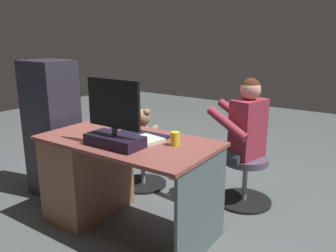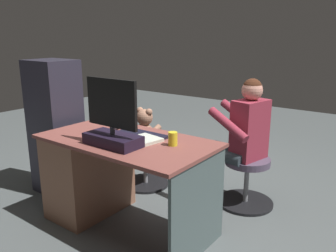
{
  "view_description": "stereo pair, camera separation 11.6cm",
  "coord_description": "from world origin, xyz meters",
  "px_view_note": "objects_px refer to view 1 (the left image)",
  "views": [
    {
      "loc": [
        -1.68,
        2.35,
        1.52
      ],
      "look_at": [
        -0.12,
        0.07,
        0.79
      ],
      "focal_mm": 37.0,
      "sensor_mm": 36.0,
      "label": 1
    },
    {
      "loc": [
        -1.78,
        2.28,
        1.52
      ],
      "look_at": [
        -0.12,
        0.07,
        0.79
      ],
      "focal_mm": 37.0,
      "sensor_mm": 36.0,
      "label": 2
    }
  ],
  "objects_px": {
    "cup": "(175,139)",
    "teddy_bear": "(143,128)",
    "keyboard": "(144,134)",
    "office_chair_teddy": "(143,162)",
    "monitor": "(114,127)",
    "tv_remote": "(96,136)",
    "computer_mouse": "(115,128)",
    "person": "(238,132)",
    "desk": "(97,172)",
    "visitor_chair": "(245,177)"
  },
  "relations": [
    {
      "from": "visitor_chair",
      "to": "tv_remote",
      "type": "bearing_deg",
      "value": 50.79
    },
    {
      "from": "monitor",
      "to": "teddy_bear",
      "type": "distance_m",
      "value": 1.03
    },
    {
      "from": "computer_mouse",
      "to": "desk",
      "type": "bearing_deg",
      "value": 53.62
    },
    {
      "from": "tv_remote",
      "to": "visitor_chair",
      "type": "xyz_separation_m",
      "value": [
        -0.84,
        -1.03,
        -0.5
      ]
    },
    {
      "from": "cup",
      "to": "person",
      "type": "xyz_separation_m",
      "value": [
        -0.13,
        -0.84,
        -0.12
      ]
    },
    {
      "from": "visitor_chair",
      "to": "person",
      "type": "xyz_separation_m",
      "value": [
        0.08,
        0.02,
        0.42
      ]
    },
    {
      "from": "teddy_bear",
      "to": "person",
      "type": "bearing_deg",
      "value": -167.74
    },
    {
      "from": "tv_remote",
      "to": "teddy_bear",
      "type": "bearing_deg",
      "value": -60.01
    },
    {
      "from": "cup",
      "to": "teddy_bear",
      "type": "xyz_separation_m",
      "value": [
        0.8,
        -0.64,
        -0.18
      ]
    },
    {
      "from": "computer_mouse",
      "to": "office_chair_teddy",
      "type": "height_order",
      "value": "computer_mouse"
    },
    {
      "from": "monitor",
      "to": "desk",
      "type": "bearing_deg",
      "value": -23.89
    },
    {
      "from": "teddy_bear",
      "to": "person",
      "type": "height_order",
      "value": "person"
    },
    {
      "from": "tv_remote",
      "to": "monitor",
      "type": "bearing_deg",
      "value": -179.2
    },
    {
      "from": "monitor",
      "to": "person",
      "type": "relative_size",
      "value": 0.41
    },
    {
      "from": "monitor",
      "to": "person",
      "type": "distance_m",
      "value": 1.21
    },
    {
      "from": "computer_mouse",
      "to": "office_chair_teddy",
      "type": "distance_m",
      "value": 0.78
    },
    {
      "from": "desk",
      "to": "office_chair_teddy",
      "type": "height_order",
      "value": "desk"
    },
    {
      "from": "keyboard",
      "to": "cup",
      "type": "relative_size",
      "value": 4.21
    },
    {
      "from": "keyboard",
      "to": "office_chair_teddy",
      "type": "height_order",
      "value": "keyboard"
    },
    {
      "from": "keyboard",
      "to": "office_chair_teddy",
      "type": "distance_m",
      "value": 0.88
    },
    {
      "from": "desk",
      "to": "keyboard",
      "type": "xyz_separation_m",
      "value": [
        -0.4,
        -0.15,
        0.36
      ]
    },
    {
      "from": "desk",
      "to": "office_chair_teddy",
      "type": "bearing_deg",
      "value": -84.9
    },
    {
      "from": "tv_remote",
      "to": "person",
      "type": "relative_size",
      "value": 0.13
    },
    {
      "from": "cup",
      "to": "tv_remote",
      "type": "bearing_deg",
      "value": 15.21
    },
    {
      "from": "keyboard",
      "to": "person",
      "type": "distance_m",
      "value": 0.91
    },
    {
      "from": "computer_mouse",
      "to": "teddy_bear",
      "type": "relative_size",
      "value": 0.26
    },
    {
      "from": "monitor",
      "to": "person",
      "type": "height_order",
      "value": "monitor"
    },
    {
      "from": "desk",
      "to": "office_chair_teddy",
      "type": "relative_size",
      "value": 2.85
    },
    {
      "from": "tv_remote",
      "to": "visitor_chair",
      "type": "height_order",
      "value": "tv_remote"
    },
    {
      "from": "cup",
      "to": "office_chair_teddy",
      "type": "xyz_separation_m",
      "value": [
        0.8,
        -0.62,
        -0.54
      ]
    },
    {
      "from": "monitor",
      "to": "cup",
      "type": "distance_m",
      "value": 0.44
    },
    {
      "from": "office_chair_teddy",
      "to": "visitor_chair",
      "type": "height_order",
      "value": "same"
    },
    {
      "from": "computer_mouse",
      "to": "person",
      "type": "height_order",
      "value": "person"
    },
    {
      "from": "office_chair_teddy",
      "to": "teddy_bear",
      "type": "xyz_separation_m",
      "value": [
        0.0,
        -0.01,
        0.36
      ]
    },
    {
      "from": "desk",
      "to": "tv_remote",
      "type": "distance_m",
      "value": 0.38
    },
    {
      "from": "office_chair_teddy",
      "to": "teddy_bear",
      "type": "height_order",
      "value": "teddy_bear"
    },
    {
      "from": "desk",
      "to": "computer_mouse",
      "type": "relative_size",
      "value": 14.25
    },
    {
      "from": "monitor",
      "to": "visitor_chair",
      "type": "bearing_deg",
      "value": -116.78
    },
    {
      "from": "keyboard",
      "to": "computer_mouse",
      "type": "bearing_deg",
      "value": 1.64
    },
    {
      "from": "computer_mouse",
      "to": "cup",
      "type": "distance_m",
      "value": 0.64
    },
    {
      "from": "keyboard",
      "to": "tv_remote",
      "type": "distance_m",
      "value": 0.37
    },
    {
      "from": "teddy_bear",
      "to": "person",
      "type": "xyz_separation_m",
      "value": [
        -0.93,
        -0.2,
        0.06
      ]
    },
    {
      "from": "monitor",
      "to": "office_chair_teddy",
      "type": "relative_size",
      "value": 1.0
    },
    {
      "from": "monitor",
      "to": "office_chair_teddy",
      "type": "distance_m",
      "value": 1.17
    },
    {
      "from": "computer_mouse",
      "to": "tv_remote",
      "type": "relative_size",
      "value": 0.64
    },
    {
      "from": "keyboard",
      "to": "cup",
      "type": "height_order",
      "value": "cup"
    },
    {
      "from": "visitor_chair",
      "to": "person",
      "type": "distance_m",
      "value": 0.43
    },
    {
      "from": "office_chair_teddy",
      "to": "visitor_chair",
      "type": "xyz_separation_m",
      "value": [
        -1.01,
        -0.23,
        -0.0
      ]
    },
    {
      "from": "monitor",
      "to": "keyboard",
      "type": "xyz_separation_m",
      "value": [
        -0.01,
        -0.32,
        -0.13
      ]
    },
    {
      "from": "monitor",
      "to": "tv_remote",
      "type": "height_order",
      "value": "monitor"
    }
  ]
}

